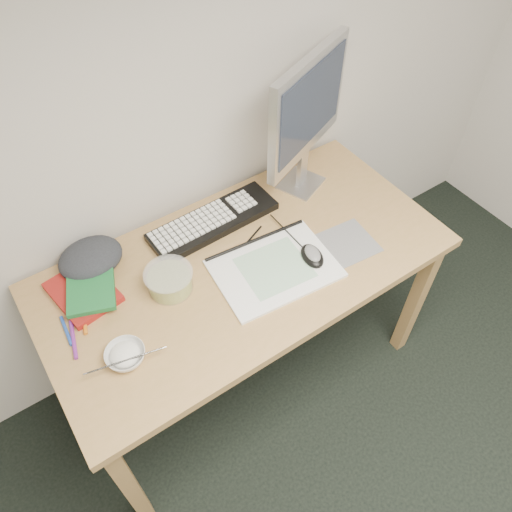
{
  "coord_description": "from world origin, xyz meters",
  "views": [
    {
      "loc": [
        -0.5,
        0.51,
        2.06
      ],
      "look_at": [
        0.08,
        1.37,
        0.83
      ],
      "focal_mm": 35.0,
      "sensor_mm": 36.0,
      "label": 1
    }
  ],
  "objects_px": {
    "sketchpad": "(275,269)",
    "monitor": "(307,110)",
    "desk": "(245,277)",
    "keyboard": "(213,221)",
    "rice_bowl": "(126,355)"
  },
  "relations": [
    {
      "from": "sketchpad",
      "to": "monitor",
      "type": "xyz_separation_m",
      "value": [
        0.34,
        0.29,
        0.33
      ]
    },
    {
      "from": "desk",
      "to": "sketchpad",
      "type": "xyz_separation_m",
      "value": [
        0.07,
        -0.09,
        0.09
      ]
    },
    {
      "from": "sketchpad",
      "to": "keyboard",
      "type": "height_order",
      "value": "keyboard"
    },
    {
      "from": "keyboard",
      "to": "monitor",
      "type": "relative_size",
      "value": 0.91
    },
    {
      "from": "sketchpad",
      "to": "keyboard",
      "type": "xyz_separation_m",
      "value": [
        -0.06,
        0.3,
        0.01
      ]
    },
    {
      "from": "desk",
      "to": "rice_bowl",
      "type": "xyz_separation_m",
      "value": [
        -0.49,
        -0.11,
        0.1
      ]
    },
    {
      "from": "sketchpad",
      "to": "monitor",
      "type": "distance_m",
      "value": 0.55
    },
    {
      "from": "keyboard",
      "to": "desk",
      "type": "bearing_deg",
      "value": -93.15
    },
    {
      "from": "desk",
      "to": "sketchpad",
      "type": "height_order",
      "value": "sketchpad"
    },
    {
      "from": "rice_bowl",
      "to": "desk",
      "type": "bearing_deg",
      "value": 13.1
    },
    {
      "from": "desk",
      "to": "keyboard",
      "type": "height_order",
      "value": "keyboard"
    },
    {
      "from": "sketchpad",
      "to": "rice_bowl",
      "type": "xyz_separation_m",
      "value": [
        -0.55,
        -0.03,
        0.01
      ]
    },
    {
      "from": "monitor",
      "to": "rice_bowl",
      "type": "xyz_separation_m",
      "value": [
        -0.89,
        -0.32,
        -0.32
      ]
    },
    {
      "from": "desk",
      "to": "keyboard",
      "type": "distance_m",
      "value": 0.23
    },
    {
      "from": "monitor",
      "to": "rice_bowl",
      "type": "height_order",
      "value": "monitor"
    }
  ]
}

